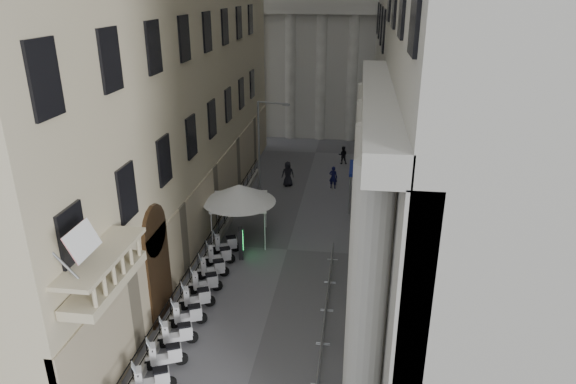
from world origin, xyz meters
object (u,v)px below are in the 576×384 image
security_tent (243,195)px  street_lamp (262,143)px  pedestrian_b (343,155)px  info_kiosk (241,243)px  pedestrian_a (333,177)px

security_tent → street_lamp: bearing=90.3°
security_tent → pedestrian_b: bearing=70.8°
security_tent → street_lamp: 6.71m
security_tent → info_kiosk: security_tent is taller
security_tent → pedestrian_b: 16.52m
street_lamp → info_kiosk: 9.24m
pedestrian_a → pedestrian_b: pedestrian_a is taller
street_lamp → pedestrian_a: size_ratio=4.13×
pedestrian_a → pedestrian_b: 5.97m
street_lamp → info_kiosk: street_lamp is taller
street_lamp → pedestrian_b: size_ratio=4.56×
info_kiosk → pedestrian_b: (5.12, 17.48, -0.08)m
info_kiosk → pedestrian_b: 18.21m
pedestrian_a → info_kiosk: bearing=80.9°
security_tent → info_kiosk: (0.27, -2.02, -2.09)m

